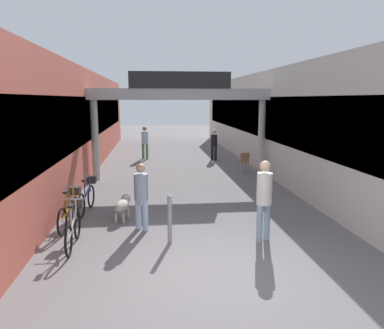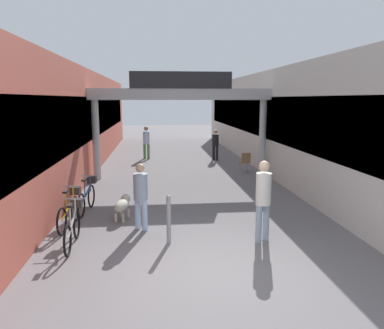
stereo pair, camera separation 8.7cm
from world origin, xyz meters
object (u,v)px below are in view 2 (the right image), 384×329
at_px(cafe_chair_wood_nearer, 245,161).
at_px(bicycle_orange_second, 70,210).
at_px(pedestrian_companion, 263,195).
at_px(pedestrian_carrying_crate, 146,140).
at_px(pedestrian_elderly_walking, 215,143).
at_px(bicycle_silver_nearest, 73,226).
at_px(bollard_post_metal, 169,219).
at_px(pedestrian_with_dog, 141,192).
at_px(bicycle_blue_third, 87,196).
at_px(dog_on_leash, 123,205).

bearing_deg(cafe_chair_wood_nearer, bicycle_orange_second, -133.56).
bearing_deg(pedestrian_companion, bicycle_orange_second, 162.16).
height_order(pedestrian_carrying_crate, pedestrian_elderly_walking, pedestrian_carrying_crate).
bearing_deg(bicycle_silver_nearest, bollard_post_metal, -3.15).
relative_size(pedestrian_with_dog, bicycle_orange_second, 0.97).
bearing_deg(bicycle_blue_third, bollard_post_metal, -50.26).
bearing_deg(bicycle_silver_nearest, pedestrian_carrying_crate, 83.46).
distance_m(dog_on_leash, bicycle_silver_nearest, 1.96).
relative_size(pedestrian_elderly_walking, bicycle_blue_third, 0.95).
bearing_deg(pedestrian_with_dog, pedestrian_elderly_walking, 71.16).
height_order(pedestrian_companion, dog_on_leash, pedestrian_companion).
bearing_deg(dog_on_leash, pedestrian_carrying_crate, 87.55).
relative_size(pedestrian_companion, cafe_chair_wood_nearer, 2.06).
distance_m(bicycle_orange_second, cafe_chair_wood_nearer, 8.71).
relative_size(pedestrian_carrying_crate, bicycle_silver_nearest, 1.02).
xyz_separation_m(pedestrian_companion, bollard_post_metal, (-2.09, 0.10, -0.50)).
relative_size(pedestrian_companion, bollard_post_metal, 1.67).
bearing_deg(bicycle_blue_third, pedestrian_with_dog, -47.42).
bearing_deg(cafe_chair_wood_nearer, bollard_post_metal, -115.08).
relative_size(pedestrian_carrying_crate, cafe_chair_wood_nearer, 1.95).
relative_size(pedestrian_companion, bicycle_orange_second, 1.09).
xyz_separation_m(pedestrian_with_dog, bollard_post_metal, (0.64, -0.94, -0.38)).
bearing_deg(pedestrian_carrying_crate, bicycle_orange_second, -99.06).
height_order(pedestrian_companion, bicycle_blue_third, pedestrian_companion).
distance_m(bicycle_silver_nearest, cafe_chair_wood_nearer, 9.43).
distance_m(bicycle_blue_third, cafe_chair_wood_nearer, 7.65).
bearing_deg(bicycle_silver_nearest, bicycle_blue_third, 92.89).
relative_size(pedestrian_elderly_walking, bicycle_orange_second, 0.95).
xyz_separation_m(pedestrian_with_dog, dog_on_leash, (-0.52, 0.89, -0.55)).
height_order(pedestrian_with_dog, bollard_post_metal, pedestrian_with_dog).
xyz_separation_m(bicycle_orange_second, bollard_post_metal, (2.42, -1.35, 0.12)).
height_order(pedestrian_with_dog, bicycle_silver_nearest, pedestrian_with_dog).
bearing_deg(pedestrian_carrying_crate, bollard_post_metal, -86.58).
bearing_deg(pedestrian_companion, pedestrian_with_dog, 158.98).
distance_m(bicycle_blue_third, bollard_post_metal, 3.46).
relative_size(bollard_post_metal, cafe_chair_wood_nearer, 1.24).
distance_m(pedestrian_carrying_crate, bollard_post_metal, 12.03).
height_order(pedestrian_with_dog, cafe_chair_wood_nearer, pedestrian_with_dog).
bearing_deg(pedestrian_elderly_walking, bicycle_orange_second, -118.19).
height_order(pedestrian_companion, bollard_post_metal, pedestrian_companion).
bearing_deg(dog_on_leash, pedestrian_elderly_walking, 66.78).
distance_m(pedestrian_carrying_crate, bicycle_silver_nearest, 11.98).
relative_size(pedestrian_with_dog, pedestrian_carrying_crate, 0.95).
bearing_deg(bollard_post_metal, bicycle_orange_second, 150.85).
bearing_deg(bicycle_blue_third, pedestrian_elderly_walking, 59.30).
bearing_deg(cafe_chair_wood_nearer, pedestrian_with_dog, -122.15).
height_order(pedestrian_carrying_crate, bollard_post_metal, pedestrian_carrying_crate).
relative_size(dog_on_leash, bicycle_silver_nearest, 0.51).
distance_m(pedestrian_with_dog, bicycle_silver_nearest, 1.74).
relative_size(pedestrian_companion, pedestrian_carrying_crate, 1.06).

